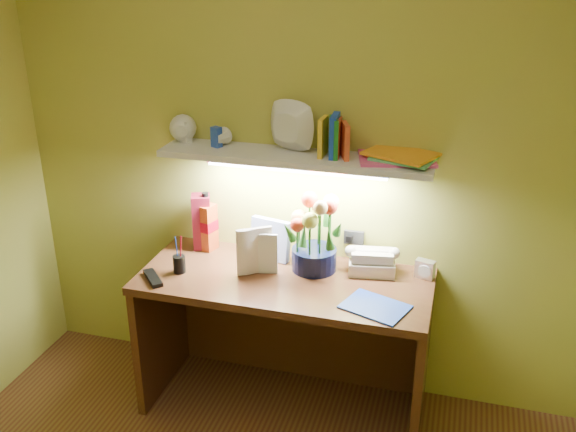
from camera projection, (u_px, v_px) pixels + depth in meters
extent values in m
cube|color=#3A1A0F|center=(285.00, 344.00, 3.22)|extent=(1.40, 0.60, 0.75)
cube|color=silver|center=(425.00, 269.00, 3.06)|extent=(0.10, 0.07, 0.09)
cube|color=#5C0D18|center=(202.00, 222.00, 3.33)|extent=(0.12, 0.12, 0.29)
cylinder|color=black|center=(179.00, 258.00, 3.10)|extent=(0.08, 0.08, 0.15)
cube|color=black|center=(153.00, 278.00, 3.05)|extent=(0.15, 0.16, 0.02)
cube|color=blue|center=(375.00, 307.00, 2.82)|extent=(0.33, 0.28, 0.01)
imported|color=beige|center=(236.00, 254.00, 3.04)|extent=(0.16, 0.12, 0.24)
imported|color=silver|center=(246.00, 253.00, 3.09)|extent=(0.15, 0.04, 0.21)
cube|color=silver|center=(294.00, 157.00, 3.01)|extent=(1.30, 0.25, 0.03)
imported|color=silver|center=(182.00, 134.00, 3.13)|extent=(0.17, 0.17, 0.10)
imported|color=silver|center=(215.00, 140.00, 3.09)|extent=(0.11, 0.11, 0.08)
imported|color=silver|center=(285.00, 147.00, 3.01)|extent=(0.31, 0.31, 0.06)
cube|color=silver|center=(185.00, 132.00, 3.17)|extent=(0.06, 0.06, 0.11)
cube|color=blue|center=(216.00, 137.00, 3.10)|extent=(0.06, 0.05, 0.10)
cube|color=#C64625|center=(345.00, 141.00, 2.92)|extent=(0.06, 0.11, 0.16)
cube|color=gold|center=(323.00, 137.00, 2.95)|extent=(0.03, 0.11, 0.18)
cube|color=#153DB4|center=(335.00, 136.00, 2.94)|extent=(0.04, 0.14, 0.20)
cube|color=#1C7723|center=(333.00, 138.00, 2.93)|extent=(0.07, 0.12, 0.19)
cube|color=#C64625|center=(338.00, 138.00, 2.95)|extent=(0.03, 0.12, 0.17)
cube|color=#E04892|center=(396.00, 158.00, 2.93)|extent=(0.39, 0.32, 0.01)
cube|color=#53BA71|center=(404.00, 158.00, 2.89)|extent=(0.31, 0.26, 0.01)
cube|color=orange|center=(401.00, 154.00, 2.90)|extent=(0.36, 0.32, 0.01)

